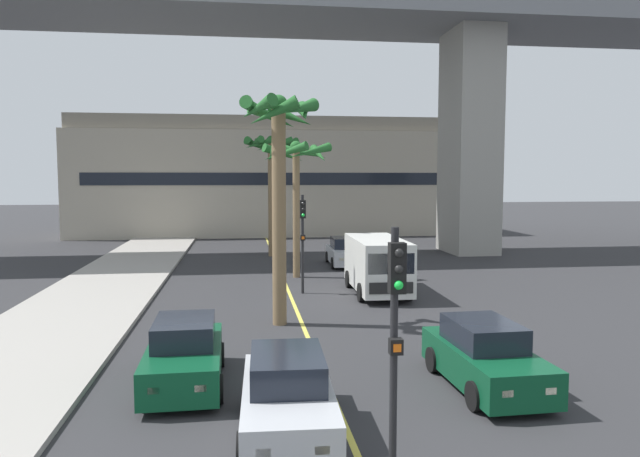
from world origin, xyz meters
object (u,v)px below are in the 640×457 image
at_px(traffic_light_median_far, 303,230).
at_px(palm_tree_far_median, 279,153).
at_px(car_queue_second, 287,398).
at_px(traffic_light_median_near, 395,325).
at_px(car_queue_third, 185,355).
at_px(palm_tree_near_median, 271,158).
at_px(car_queue_fourth, 345,253).
at_px(car_queue_front, 485,357).
at_px(palm_tree_mid_median, 296,166).
at_px(delivery_van, 377,264).

xyz_separation_m(traffic_light_median_far, palm_tree_far_median, (-1.32, -5.14, 3.01)).
xyz_separation_m(car_queue_second, traffic_light_median_near, (1.45, -2.49, 1.99)).
bearing_deg(palm_tree_far_median, car_queue_third, -115.45).
bearing_deg(palm_tree_near_median, car_queue_fourth, -48.90).
height_order(car_queue_front, palm_tree_mid_median, palm_tree_mid_median).
bearing_deg(traffic_light_median_far, car_queue_front, -75.35).
height_order(car_queue_third, traffic_light_median_near, traffic_light_median_near).
bearing_deg(delivery_van, palm_tree_far_median, -133.40).
relative_size(car_queue_fourth, traffic_light_median_near, 0.99).
distance_m(car_queue_third, delivery_van, 12.44).
bearing_deg(car_queue_third, car_queue_second, -53.86).
bearing_deg(palm_tree_far_median, traffic_light_median_far, 75.64).
height_order(car_queue_third, palm_tree_mid_median, palm_tree_mid_median).
xyz_separation_m(car_queue_fourth, delivery_van, (-0.06, -8.22, 0.57)).
bearing_deg(car_queue_third, palm_tree_mid_median, 74.70).
xyz_separation_m(car_queue_third, palm_tree_far_median, (2.63, 5.52, 5.00)).
bearing_deg(delivery_van, palm_tree_near_median, 106.78).
xyz_separation_m(car_queue_fourth, palm_tree_far_median, (-4.50, -12.92, 5.00)).
height_order(delivery_van, traffic_light_median_far, traffic_light_median_far).
relative_size(car_queue_front, delivery_van, 0.78).
relative_size(car_queue_third, car_queue_fourth, 1.00).
relative_size(car_queue_fourth, palm_tree_near_median, 0.55).
distance_m(car_queue_third, palm_tree_near_median, 23.73).
bearing_deg(car_queue_second, palm_tree_far_median, 87.24).
distance_m(traffic_light_median_near, palm_tree_far_median, 11.49).
bearing_deg(palm_tree_mid_median, car_queue_fourth, 49.62).
bearing_deg(palm_tree_mid_median, delivery_van, -56.90).
bearing_deg(palm_tree_mid_median, traffic_light_median_far, -91.54).
distance_m(car_queue_front, palm_tree_far_median, 9.39).
bearing_deg(traffic_light_median_far, car_queue_fourth, 67.76).
distance_m(car_queue_front, car_queue_third, 7.11).
xyz_separation_m(car_queue_front, traffic_light_median_far, (-3.08, 11.77, 1.99)).
bearing_deg(palm_tree_far_median, palm_tree_near_median, 87.96).
xyz_separation_m(traffic_light_median_far, palm_tree_near_median, (-0.70, 12.22, 3.37)).
relative_size(car_queue_second, palm_tree_near_median, 0.56).
distance_m(car_queue_fourth, traffic_light_median_near, 24.30).
xyz_separation_m(palm_tree_near_median, palm_tree_far_median, (-0.62, -17.36, -0.37)).
height_order(palm_tree_near_median, palm_tree_far_median, palm_tree_far_median).
bearing_deg(car_queue_third, car_queue_front, -8.93).
relative_size(car_queue_second, traffic_light_median_near, 0.99).
xyz_separation_m(delivery_van, palm_tree_near_median, (-3.82, 12.67, 4.80)).
relative_size(palm_tree_mid_median, palm_tree_far_median, 0.88).
distance_m(car_queue_fourth, traffic_light_median_far, 8.63).
height_order(delivery_van, palm_tree_near_median, palm_tree_near_median).
bearing_deg(car_queue_second, palm_tree_near_median, 87.72).
xyz_separation_m(delivery_van, traffic_light_median_far, (-3.12, 0.45, 1.43)).
bearing_deg(car_queue_front, palm_tree_near_median, 98.94).
bearing_deg(car_queue_fourth, traffic_light_median_near, -98.21).
relative_size(car_queue_second, car_queue_fourth, 1.00).
bearing_deg(palm_tree_far_median, car_queue_second, -92.76).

